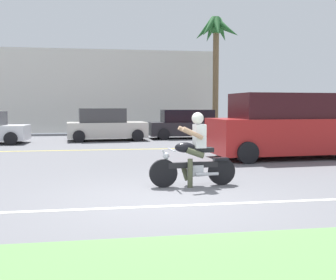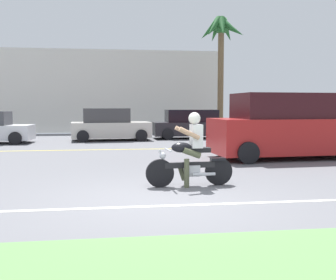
{
  "view_description": "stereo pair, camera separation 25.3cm",
  "coord_description": "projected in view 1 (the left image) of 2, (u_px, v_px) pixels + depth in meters",
  "views": [
    {
      "loc": [
        -1.14,
        -7.05,
        1.65
      ],
      "look_at": [
        0.7,
        4.2,
        0.71
      ],
      "focal_mm": 43.74,
      "sensor_mm": 36.0,
      "label": 1
    },
    {
      "loc": [
        -0.89,
        -7.09,
        1.65
      ],
      "look_at": [
        0.7,
        4.2,
        0.71
      ],
      "focal_mm": 43.74,
      "sensor_mm": 36.0,
      "label": 2
    }
  ],
  "objects": [
    {
      "name": "ground",
      "position": [
        148.0,
        173.0,
        10.21
      ],
      "size": [
        56.0,
        30.0,
        0.04
      ],
      "primitive_type": "cube",
      "color": "slate"
    },
    {
      "name": "lane_line_far",
      "position": [
        132.0,
        149.0,
        15.67
      ],
      "size": [
        50.4,
        0.12,
        0.01
      ],
      "primitive_type": "cube",
      "color": "yellow",
      "rests_on": "ground"
    },
    {
      "name": "parked_car_3",
      "position": [
        326.0,
        125.0,
        19.78
      ],
      "size": [
        3.87,
        2.0,
        1.62
      ],
      "color": "beige",
      "rests_on": "ground"
    },
    {
      "name": "parked_car_2",
      "position": [
        191.0,
        125.0,
        21.11
      ],
      "size": [
        4.47,
        1.84,
        1.47
      ],
      "color": "#232328",
      "rests_on": "ground"
    },
    {
      "name": "motorcyclist",
      "position": [
        194.0,
        155.0,
        8.43
      ],
      "size": [
        1.83,
        0.6,
        1.53
      ],
      "color": "black",
      "rests_on": "ground"
    },
    {
      "name": "building_far",
      "position": [
        75.0,
        92.0,
        27.24
      ],
      "size": [
        17.85,
        4.0,
        5.19
      ],
      "primitive_type": "cube",
      "color": "beige",
      "rests_on": "ground"
    },
    {
      "name": "suv_nearby",
      "position": [
        285.0,
        127.0,
        13.06
      ],
      "size": [
        4.95,
        2.45,
        2.05
      ],
      "color": "#AD1E1E",
      "rests_on": "ground"
    },
    {
      "name": "lane_line_near",
      "position": [
        172.0,
        206.0,
        6.78
      ],
      "size": [
        50.4,
        0.12,
        0.01
      ],
      "primitive_type": "cube",
      "color": "silver",
      "rests_on": "ground"
    },
    {
      "name": "palm_tree_0",
      "position": [
        216.0,
        37.0,
        23.81
      ],
      "size": [
        2.79,
        2.79,
        6.87
      ],
      "color": "brown",
      "rests_on": "ground"
    },
    {
      "name": "parked_car_1",
      "position": [
        105.0,
        125.0,
        19.76
      ],
      "size": [
        3.89,
        2.23,
        1.55
      ],
      "color": "beige",
      "rests_on": "ground"
    }
  ]
}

